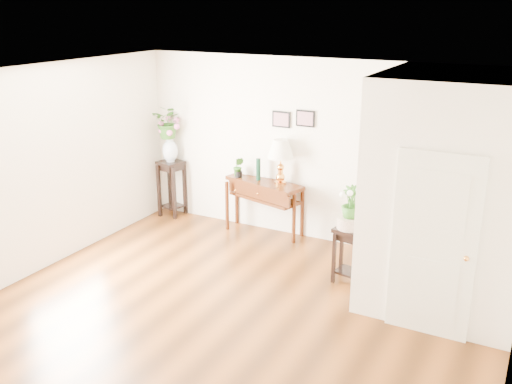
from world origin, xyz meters
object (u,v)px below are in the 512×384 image
Objects in this scene: table_lamp at (281,162)px; plant_stand_a at (172,188)px; plant_stand_b at (348,254)px; console_table at (264,207)px.

table_lamp is 0.73× the size of plant_stand_a.
table_lamp is 0.94× the size of plant_stand_b.
plant_stand_b is at bearing -14.36° from console_table.
plant_stand_b is (1.47, -0.98, -0.85)m from table_lamp.
plant_stand_a reaches higher than console_table.
console_table is 1.85× the size of table_lamp.
console_table is at bearing 0.46° from plant_stand_a.
plant_stand_a is 1.30× the size of plant_stand_b.
plant_stand_a is (-2.08, -0.01, -0.74)m from table_lamp.
table_lamp is 2.20m from plant_stand_a.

